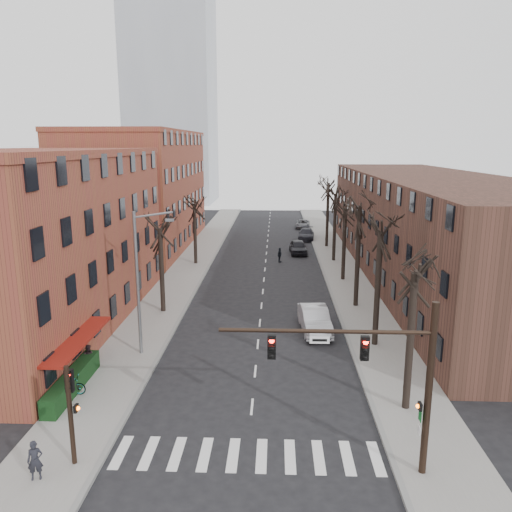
# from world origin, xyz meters

# --- Properties ---
(ground) EXTENTS (160.00, 160.00, 0.00)m
(ground) POSITION_xyz_m (0.00, 0.00, 0.00)
(ground) COLOR black
(ground) RESTS_ON ground
(sidewalk_left) EXTENTS (4.00, 90.00, 0.15)m
(sidewalk_left) POSITION_xyz_m (-8.00, 35.00, 0.07)
(sidewalk_left) COLOR gray
(sidewalk_left) RESTS_ON ground
(sidewalk_right) EXTENTS (4.00, 90.00, 0.15)m
(sidewalk_right) POSITION_xyz_m (8.00, 35.00, 0.07)
(sidewalk_right) COLOR gray
(sidewalk_right) RESTS_ON ground
(building_left_near) EXTENTS (12.00, 26.00, 12.00)m
(building_left_near) POSITION_xyz_m (-16.00, 15.00, 6.00)
(building_left_near) COLOR brown
(building_left_near) RESTS_ON ground
(building_left_far) EXTENTS (12.00, 28.00, 14.00)m
(building_left_far) POSITION_xyz_m (-16.00, 44.00, 7.00)
(building_left_far) COLOR brown
(building_left_far) RESTS_ON ground
(building_right) EXTENTS (12.00, 50.00, 10.00)m
(building_right) POSITION_xyz_m (16.00, 30.00, 5.00)
(building_right) COLOR #4E2E24
(building_right) RESTS_ON ground
(office_tower) EXTENTS (18.00, 18.00, 60.00)m
(office_tower) POSITION_xyz_m (-22.00, 95.00, 30.00)
(office_tower) COLOR #B2B7BF
(office_tower) RESTS_ON ground
(awning_left) EXTENTS (1.20, 7.00, 0.15)m
(awning_left) POSITION_xyz_m (-9.40, 6.00, 0.00)
(awning_left) COLOR maroon
(awning_left) RESTS_ON ground
(hedge) EXTENTS (0.80, 6.00, 1.00)m
(hedge) POSITION_xyz_m (-9.50, 5.00, 0.65)
(hedge) COLOR #133716
(hedge) RESTS_ON sidewalk_left
(tree_right_a) EXTENTS (5.20, 5.20, 10.00)m
(tree_right_a) POSITION_xyz_m (7.60, 4.00, 0.00)
(tree_right_a) COLOR black
(tree_right_a) RESTS_ON ground
(tree_right_b) EXTENTS (5.20, 5.20, 10.80)m
(tree_right_b) POSITION_xyz_m (7.60, 12.00, 0.00)
(tree_right_b) COLOR black
(tree_right_b) RESTS_ON ground
(tree_right_c) EXTENTS (5.20, 5.20, 11.60)m
(tree_right_c) POSITION_xyz_m (7.60, 20.00, 0.00)
(tree_right_c) COLOR black
(tree_right_c) RESTS_ON ground
(tree_right_d) EXTENTS (5.20, 5.20, 10.00)m
(tree_right_d) POSITION_xyz_m (7.60, 28.00, 0.00)
(tree_right_d) COLOR black
(tree_right_d) RESTS_ON ground
(tree_right_e) EXTENTS (5.20, 5.20, 10.80)m
(tree_right_e) POSITION_xyz_m (7.60, 36.00, 0.00)
(tree_right_e) COLOR black
(tree_right_e) RESTS_ON ground
(tree_right_f) EXTENTS (5.20, 5.20, 11.60)m
(tree_right_f) POSITION_xyz_m (7.60, 44.00, 0.00)
(tree_right_f) COLOR black
(tree_right_f) RESTS_ON ground
(tree_left_a) EXTENTS (5.20, 5.20, 9.50)m
(tree_left_a) POSITION_xyz_m (-7.60, 18.00, 0.00)
(tree_left_a) COLOR black
(tree_left_a) RESTS_ON ground
(tree_left_b) EXTENTS (5.20, 5.20, 9.50)m
(tree_left_b) POSITION_xyz_m (-7.60, 34.00, 0.00)
(tree_left_b) COLOR black
(tree_left_b) RESTS_ON ground
(signal_mast_arm) EXTENTS (8.14, 0.30, 7.20)m
(signal_mast_arm) POSITION_xyz_m (5.45, -1.00, 4.40)
(signal_mast_arm) COLOR black
(signal_mast_arm) RESTS_ON ground
(signal_pole_left) EXTENTS (0.47, 0.44, 4.40)m
(signal_pole_left) POSITION_xyz_m (-6.99, -0.95, 2.61)
(signal_pole_left) COLOR black
(signal_pole_left) RESTS_ON ground
(streetlight) EXTENTS (2.45, 0.22, 9.03)m
(streetlight) POSITION_xyz_m (-7.03, 10.00, 5.01)
(streetlight) COLOR slate
(streetlight) RESTS_ON ground
(silver_sedan) EXTENTS (2.25, 5.36, 1.72)m
(silver_sedan) POSITION_xyz_m (3.89, 14.53, 0.86)
(silver_sedan) COLOR silver
(silver_sedan) RESTS_ON ground
(parked_car_near) EXTENTS (2.18, 4.86, 1.62)m
(parked_car_near) POSITION_xyz_m (3.80, 39.93, 0.81)
(parked_car_near) COLOR black
(parked_car_near) RESTS_ON ground
(parked_car_mid) EXTENTS (2.52, 5.28, 1.49)m
(parked_car_mid) POSITION_xyz_m (5.30, 49.17, 0.74)
(parked_car_mid) COLOR black
(parked_car_mid) RESTS_ON ground
(parked_car_far) EXTENTS (2.43, 4.75, 1.29)m
(parked_car_far) POSITION_xyz_m (5.30, 58.70, 0.64)
(parked_car_far) COLOR #5B5C62
(parked_car_far) RESTS_ON ground
(pedestrian_a) EXTENTS (0.67, 0.55, 1.59)m
(pedestrian_a) POSITION_xyz_m (-8.07, -2.03, 0.95)
(pedestrian_a) COLOR black
(pedestrian_a) RESTS_ON sidewalk_left
(pedestrian_b) EXTENTS (0.75, 0.60, 1.49)m
(pedestrian_b) POSITION_xyz_m (-9.60, 7.60, 0.90)
(pedestrian_b) COLOR black
(pedestrian_b) RESTS_ON sidewalk_left
(pedestrian_crossing) EXTENTS (0.75, 1.05, 1.65)m
(pedestrian_crossing) POSITION_xyz_m (1.55, 35.38, 0.82)
(pedestrian_crossing) COLOR black
(pedestrian_crossing) RESTS_ON ground
(bicycle) EXTENTS (1.91, 0.67, 1.00)m
(bicycle) POSITION_xyz_m (-9.60, 4.62, 0.65)
(bicycle) COLOR gray
(bicycle) RESTS_ON sidewalk_left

